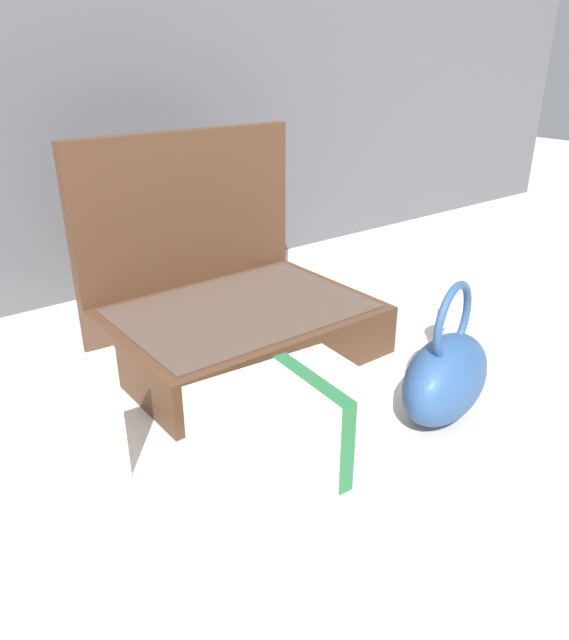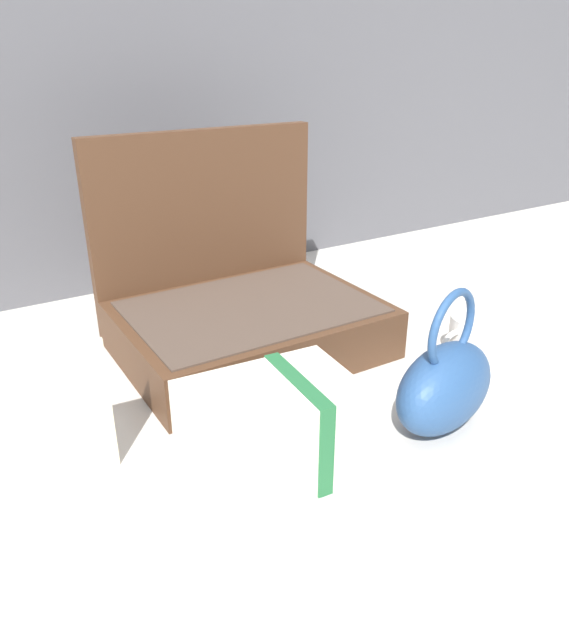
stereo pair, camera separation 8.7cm
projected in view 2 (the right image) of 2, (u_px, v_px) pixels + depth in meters
The scene contains 6 objects.
ground_plane at pixel (264, 393), 0.92m from camera, with size 6.00×6.00×0.00m, color beige.
open_suitcase at pixel (240, 304), 1.05m from camera, with size 0.43×0.34×0.36m.
teal_pouch_handbag at pixel (445, 384), 0.82m from camera, with size 0.21×0.15×0.21m.
cream_toiletry_bag at pixel (273, 429), 0.73m from camera, with size 0.22×0.16×0.13m.
coffee_mug at pixel (472, 341), 0.99m from camera, with size 0.12×0.08×0.09m.
info_card_left at pixel (75, 413), 0.71m from camera, with size 0.09×0.01×0.18m, color beige.
Camera 2 is at (-0.39, -0.69, 0.49)m, focal length 33.57 mm.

